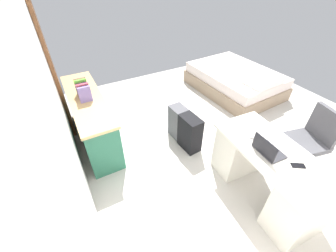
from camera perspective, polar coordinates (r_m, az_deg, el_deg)
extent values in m
plane|color=beige|center=(3.81, 13.70, -2.55)|extent=(5.52, 5.52, 0.00)
cube|color=white|center=(2.28, -28.71, 6.10)|extent=(4.37, 0.10, 2.79)
cube|color=brown|center=(3.92, -28.02, 12.92)|extent=(0.88, 0.05, 2.04)
cube|color=silver|center=(2.67, 26.57, -6.58)|extent=(1.48, 0.76, 0.04)
cube|color=beige|center=(2.79, 31.59, -18.28)|extent=(0.44, 0.62, 0.71)
cube|color=beige|center=(3.13, 18.44, -5.79)|extent=(0.44, 0.62, 0.71)
cylinder|color=black|center=(3.71, 30.05, -8.77)|extent=(0.52, 0.52, 0.04)
cylinder|color=black|center=(3.59, 31.02, -6.66)|extent=(0.06, 0.06, 0.42)
cube|color=#4C4C51|center=(3.44, 32.37, -3.69)|extent=(0.55, 0.55, 0.08)
cube|color=#4C4C51|center=(3.44, 36.15, 0.25)|extent=(0.44, 0.15, 0.44)
cube|color=#28664C|center=(3.65, -19.51, 1.54)|extent=(1.76, 0.44, 0.74)
cube|color=tan|center=(3.44, -20.89, 6.73)|extent=(1.80, 0.48, 0.04)
cube|color=#225641|center=(3.46, -13.92, -3.04)|extent=(0.67, 0.01, 0.26)
cube|color=#225641|center=(4.09, -17.21, 3.55)|extent=(0.67, 0.01, 0.26)
cube|color=gray|center=(5.15, 16.89, 10.45)|extent=(1.98, 1.50, 0.28)
cube|color=silver|center=(5.05, 17.40, 12.83)|extent=(1.91, 1.44, 0.20)
cube|color=white|center=(4.63, 23.67, 10.97)|extent=(0.52, 0.71, 0.10)
cube|color=black|center=(3.33, 5.77, -1.90)|extent=(0.38, 0.25, 0.58)
cube|color=#4C4C51|center=(3.52, 3.01, 0.75)|extent=(0.37, 0.24, 0.56)
cube|color=#333338|center=(2.63, 25.11, -6.02)|extent=(0.32, 0.24, 0.02)
cube|color=black|center=(2.50, 24.07, -5.12)|extent=(0.31, 0.03, 0.19)
ellipsoid|color=white|center=(2.74, 21.47, -2.56)|extent=(0.07, 0.10, 0.03)
cube|color=black|center=(2.62, 31.09, -8.92)|extent=(0.13, 0.15, 0.01)
cube|color=#7968AF|center=(3.27, -21.00, 7.78)|extent=(0.04, 0.17, 0.23)
cube|color=navy|center=(3.31, -21.11, 7.97)|extent=(0.04, 0.17, 0.22)
cube|color=#BA4451|center=(3.34, -21.29, 8.45)|extent=(0.04, 0.17, 0.24)
cube|color=#6575AB|center=(3.38, -21.34, 8.42)|extent=(0.03, 0.17, 0.20)
cube|color=slate|center=(3.42, -21.49, 8.76)|extent=(0.02, 0.17, 0.20)
cube|color=#611E7F|center=(3.46, -21.59, 8.96)|extent=(0.04, 0.17, 0.19)
cube|color=#5EB334|center=(3.48, -21.80, 9.53)|extent=(0.04, 0.17, 0.23)
cube|color=brown|center=(3.52, -21.92, 9.81)|extent=(0.04, 0.17, 0.24)
cone|color=gold|center=(3.70, -22.20, 10.06)|extent=(0.08, 0.08, 0.11)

